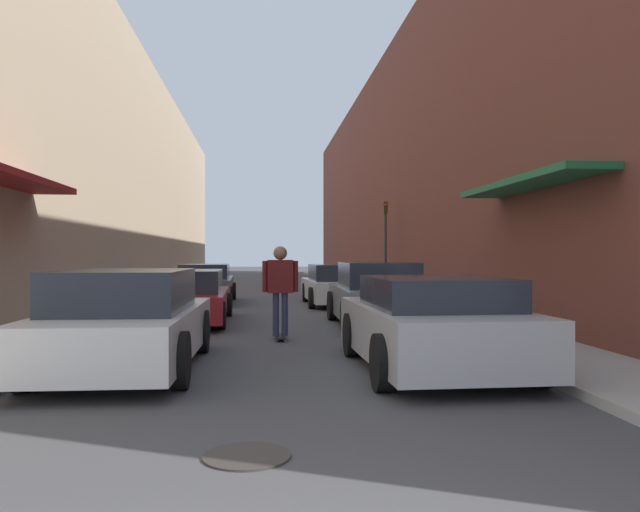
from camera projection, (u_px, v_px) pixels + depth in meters
ground at (269, 298)px, 22.45m from camera, size 112.28×112.28×0.00m
curb_strip_left at (173, 289)px, 27.15m from camera, size 1.80×51.04×0.12m
curb_strip_right at (360, 288)px, 27.92m from camera, size 1.80×51.04×0.12m
building_row_left at (105, 176)px, 26.86m from camera, size 4.90×51.04×9.93m
building_row_right at (423, 176)px, 28.17m from camera, size 4.90×51.04×10.29m
parked_car_left_0 at (127, 322)px, 8.59m from camera, size 1.97×4.46×1.38m
parked_car_left_1 at (185, 297)px, 14.45m from camera, size 2.04×4.57×1.23m
parked_car_left_2 at (205, 284)px, 20.34m from camera, size 1.85×4.42×1.27m
parked_car_right_0 at (433, 324)px, 8.53m from camera, size 2.08×4.06×1.29m
parked_car_right_1 at (376, 296)px, 13.81m from camera, size 1.86×4.22×1.42m
parked_car_right_2 at (337, 285)px, 19.57m from camera, size 2.01×4.42×1.27m
skateboarder at (280, 282)px, 11.63m from camera, size 0.67×0.78×1.75m
manhole_cover at (247, 456)px, 4.91m from camera, size 0.70×0.70×0.02m
traffic_light at (385, 237)px, 23.87m from camera, size 0.16×0.22×3.48m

